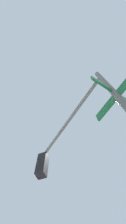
{
  "coord_description": "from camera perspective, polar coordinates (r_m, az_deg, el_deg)",
  "views": [
    {
      "loc": [
        -7.96,
        -6.24,
        1.46
      ],
      "look_at": [
        -6.88,
        -5.84,
        3.75
      ],
      "focal_mm": 24.29,
      "sensor_mm": 36.0,
      "label": 1
    }
  ],
  "objects": [
    {
      "name": "traffic_signal_near",
      "position": [
        3.36,
        3.96,
        -12.71
      ],
      "size": [
        2.46,
        3.03,
        5.71
      ],
      "color": "#474C47",
      "rests_on": "ground_plane"
    }
  ]
}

